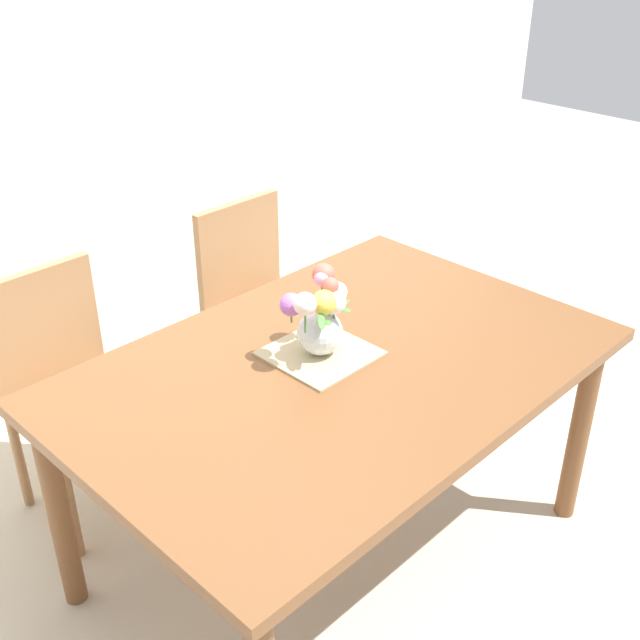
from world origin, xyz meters
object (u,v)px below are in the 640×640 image
(dining_table, at_px, (338,386))
(chair_right, at_px, (258,294))
(flower_vase, at_px, (320,315))
(chair_left, at_px, (65,379))

(dining_table, distance_m, chair_right, 1.00)
(flower_vase, bearing_deg, chair_left, 118.57)
(dining_table, bearing_deg, flower_vase, 94.07)
(flower_vase, bearing_deg, chair_right, 60.89)
(chair_right, distance_m, flower_vase, 1.01)
(chair_left, relative_size, chair_right, 1.00)
(dining_table, height_order, chair_right, chair_right)
(chair_left, xyz_separation_m, chair_right, (0.90, 0.00, 0.00))
(dining_table, xyz_separation_m, chair_right, (0.45, 0.88, -0.17))
(chair_right, bearing_deg, chair_left, 0.00)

